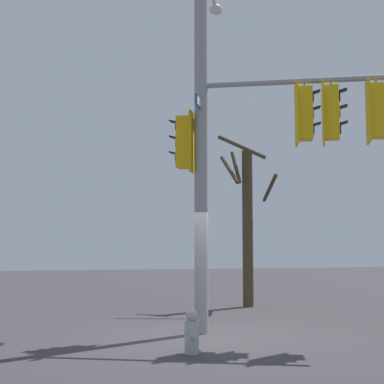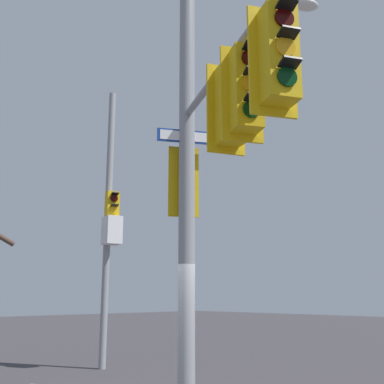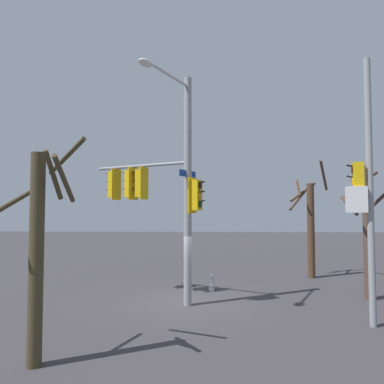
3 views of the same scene
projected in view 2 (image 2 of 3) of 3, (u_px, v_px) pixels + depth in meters
name	position (u px, v px, depth m)	size (l,w,h in m)	color
main_signal_pole_assembly	(209.00, 135.00, 7.58)	(4.73, 4.57, 8.41)	gray
secondary_pole_assembly	(110.00, 223.00, 13.58)	(0.57, 0.80, 8.14)	gray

